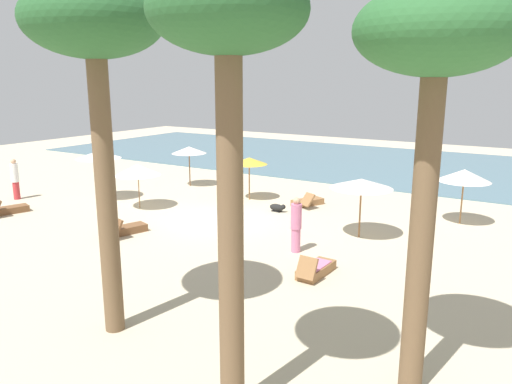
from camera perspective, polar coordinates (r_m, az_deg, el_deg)
The scene contains 18 objects.
ground_plane at distance 20.24m, azimuth -4.33°, elevation -3.26°, with size 60.00×60.00×0.00m, color beige.
ocean_water at distance 35.07m, azimuth 12.31°, elevation 3.46°, with size 48.00×16.00×0.06m, color slate.
umbrella_0 at distance 20.86m, azimuth 23.00°, elevation 1.78°, with size 2.02×2.02×2.21m.
umbrella_1 at distance 17.93m, azimuth 12.13°, elevation 0.95°, with size 2.26×2.26×2.18m.
umbrella_2 at distance 26.49m, azimuth -7.77°, elevation 4.84°, with size 1.85×1.85×2.14m.
umbrella_3 at distance 22.29m, azimuth -13.54°, elevation 2.53°, with size 2.04×2.04×1.99m.
umbrella_4 at distance 24.37m, azimuth -17.82°, elevation 4.13°, with size 2.11×2.11×2.34m.
umbrella_5 at distance 23.22m, azimuth -0.79°, elevation 3.62°, with size 1.73×1.73×2.04m.
lounger_0 at distance 23.63m, azimuth -26.81°, elevation -1.84°, with size 1.04×1.73×0.74m.
lounger_1 at distance 22.56m, azimuth 5.99°, elevation -1.14°, with size 1.25×1.77×0.70m.
lounger_2 at distance 19.00m, azimuth -14.93°, elevation -4.22°, with size 1.05×1.73×0.75m.
lounger_3 at distance 14.73m, azimuth 6.89°, elevation -8.90°, with size 0.66×1.65×0.75m.
person_0 at distance 16.33m, azimuth 4.67°, elevation -3.79°, with size 0.44×0.44×1.87m.
person_1 at distance 26.12m, azimuth -26.15°, elevation 1.38°, with size 0.50×0.50×1.96m.
palm_1 at distance 8.63m, azimuth 20.15°, elevation 15.12°, with size 2.68×2.68×7.13m.
palm_2 at distance 10.92m, azimuth -18.19°, elevation 16.88°, with size 2.87×2.87×7.60m.
palm_3 at distance 7.48m, azimuth -3.23°, elevation 16.97°, with size 2.37×2.37×7.26m.
dog at distance 21.41m, azimuth 2.51°, elevation -1.81°, with size 0.78×0.36×0.36m.
Camera 1 is at (11.54, -15.64, 5.64)m, focal length 34.50 mm.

